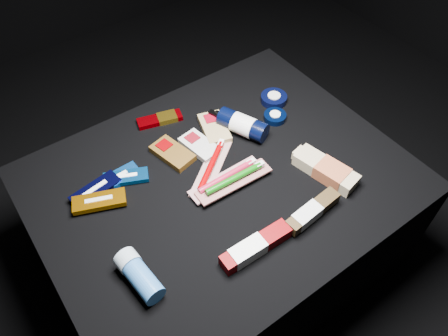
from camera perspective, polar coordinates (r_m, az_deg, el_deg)
ground at (r=1.52m, az=-0.24°, el=-10.79°), size 3.00×3.00×0.00m
cloth_table at (r=1.35m, az=-0.27°, el=-6.60°), size 0.98×0.78×0.40m
luna_bar_0 at (r=1.21m, az=-13.90°, el=-1.42°), size 0.13×0.05×0.02m
luna_bar_1 at (r=1.21m, az=-12.68°, el=-1.21°), size 0.13×0.09×0.02m
luna_bar_2 at (r=1.19m, az=-16.41°, el=-2.80°), size 0.14×0.07×0.02m
luna_bar_3 at (r=1.17m, az=-15.98°, el=-4.19°), size 0.14×0.10×0.02m
clif_bar_0 at (r=1.24m, az=-6.91°, el=2.04°), size 0.09×0.14×0.02m
clif_bar_1 at (r=1.26m, az=-3.35°, el=3.03°), size 0.08×0.13×0.02m
clif_bar_2 at (r=1.31m, az=-1.34°, el=5.37°), size 0.10×0.14×0.02m
power_bar at (r=1.35m, az=-8.08°, el=6.39°), size 0.14×0.08×0.02m
lotion_bottle at (r=1.29m, az=2.43°, el=5.67°), size 0.11×0.19×0.06m
cream_tin_upper at (r=1.41m, az=6.52°, el=9.01°), size 0.08×0.08×0.03m
cream_tin_lower at (r=1.35m, az=6.67°, el=6.69°), size 0.07×0.07×0.02m
bodywash_bottle at (r=1.21m, az=13.26°, el=-0.30°), size 0.10×0.20×0.04m
deodorant_stick at (r=1.02m, az=-11.06°, el=-13.56°), size 0.06×0.14×0.06m
toothbrush_pack_0 at (r=1.20m, az=-1.64°, el=0.24°), size 0.21×0.17×0.02m
toothbrush_pack_1 at (r=1.17m, az=0.40°, el=-1.26°), size 0.22×0.05×0.02m
toothbrush_pack_2 at (r=1.16m, az=1.43°, el=-1.52°), size 0.22×0.06×0.02m
toothpaste_carton_red at (r=1.05m, az=3.82°, el=-10.40°), size 0.19×0.05×0.04m
toothpaste_carton_green at (r=1.12m, az=11.26°, el=-5.72°), size 0.17×0.05×0.03m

